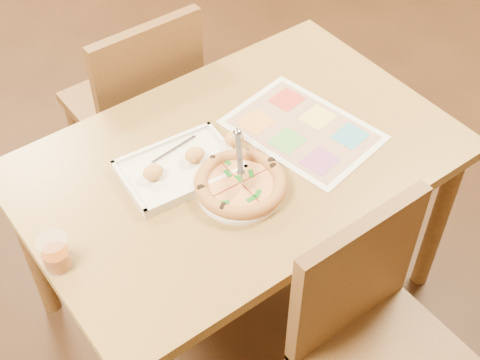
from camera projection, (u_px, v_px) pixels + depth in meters
dining_table at (239, 176)px, 2.06m from camera, size 1.30×0.85×0.72m
chair_near at (374, 324)px, 1.78m from camera, size 0.42×0.42×0.47m
chair_far at (140, 94)px, 2.44m from camera, size 0.42×0.42×0.47m
plate at (240, 191)px, 1.89m from camera, size 0.32×0.32×0.01m
pizza at (241, 183)px, 1.88m from camera, size 0.26×0.26×0.04m
pizza_cutter at (240, 159)px, 1.87m from camera, size 0.09×0.14×0.09m
appetizer_tray at (183, 166)px, 1.95m from camera, size 0.39×0.26×0.06m
glass_tumbler at (56, 254)px, 1.69m from camera, size 0.08×0.08×0.10m
menu at (303, 129)px, 2.08m from camera, size 0.39×0.49×0.00m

